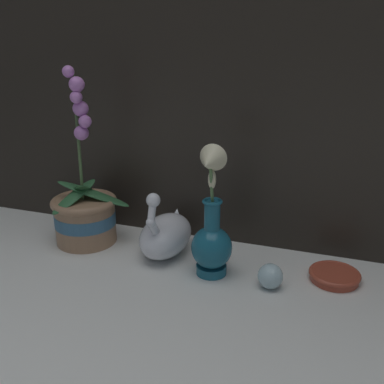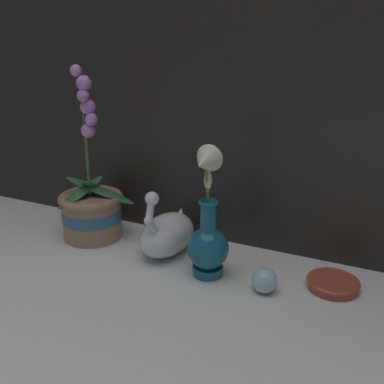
# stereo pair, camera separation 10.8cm
# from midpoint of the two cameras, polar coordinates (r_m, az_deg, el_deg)

# --- Properties ---
(ground_plane) EXTENTS (2.80, 2.80, 0.00)m
(ground_plane) POSITION_cam_midpoint_polar(r_m,az_deg,el_deg) (1.04, -3.93, -11.65)
(ground_plane) COLOR silver
(window_backdrop) EXTENTS (2.80, 0.03, 1.20)m
(window_backdrop) POSITION_cam_midpoint_polar(r_m,az_deg,el_deg) (1.14, 0.90, 22.62)
(window_backdrop) COLOR black
(window_backdrop) RESTS_ON ground_plane
(orchid_potted_plant) EXTENTS (0.21, 0.20, 0.47)m
(orchid_potted_plant) POSITION_cam_midpoint_polar(r_m,az_deg,el_deg) (1.25, -15.89, -2.37)
(orchid_potted_plant) COLOR #9E7556
(orchid_potted_plant) RESTS_ON ground_plane
(swan_figurine) EXTENTS (0.12, 0.21, 0.19)m
(swan_figurine) POSITION_cam_midpoint_polar(r_m,az_deg,el_deg) (1.16, -5.99, -5.32)
(swan_figurine) COLOR white
(swan_figurine) RESTS_ON ground_plane
(blue_vase) EXTENTS (0.10, 0.11, 0.32)m
(blue_vase) POSITION_cam_midpoint_polar(r_m,az_deg,el_deg) (1.03, -0.53, -5.32)
(blue_vase) COLOR #195B75
(blue_vase) RESTS_ON ground_plane
(glass_sphere) EXTENTS (0.06, 0.06, 0.06)m
(glass_sphere) POSITION_cam_midpoint_polar(r_m,az_deg,el_deg) (1.02, 6.91, -10.65)
(glass_sphere) COLOR silver
(glass_sphere) RESTS_ON ground_plane
(amber_dish) EXTENTS (0.12, 0.12, 0.02)m
(amber_dish) POSITION_cam_midpoint_polar(r_m,az_deg,el_deg) (1.08, 14.93, -10.24)
(amber_dish) COLOR #A8422D
(amber_dish) RESTS_ON ground_plane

